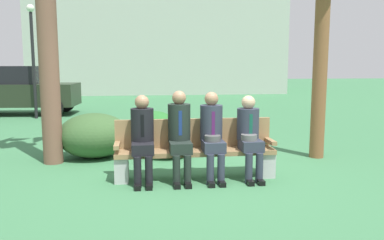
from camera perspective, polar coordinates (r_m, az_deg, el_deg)
ground_plane at (r=6.22m, az=0.07°, el=-8.18°), size 80.00×80.00×0.00m
park_bench at (r=6.09m, az=0.42°, el=-4.27°), size 2.43×0.44×0.90m
seated_man_leftmost at (r=5.85m, az=-7.17°, el=-2.02°), size 0.34×0.72×1.29m
seated_man_centerleft at (r=5.88m, az=-1.78°, el=-1.62°), size 0.34×0.72×1.35m
seated_man_centerright at (r=5.94m, az=2.94°, el=-1.67°), size 0.34×0.72×1.33m
seated_man_rightmost at (r=6.07m, az=8.29°, el=-1.82°), size 0.34×0.72×1.27m
shrub_near_bench at (r=9.13m, az=-5.67°, el=-0.81°), size 1.09×1.00×0.68m
shrub_mid_lawn at (r=7.47m, az=-3.44°, el=-3.14°), size 0.93×0.86×0.58m
shrub_far_lawn at (r=7.63m, az=-13.97°, el=-2.17°), size 1.34×1.22×0.83m
parked_car_near at (r=14.94m, az=-23.83°, el=3.91°), size 4.00×1.94×1.68m
street_lamp at (r=13.66m, az=-22.03°, el=9.43°), size 0.24×0.24×3.60m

